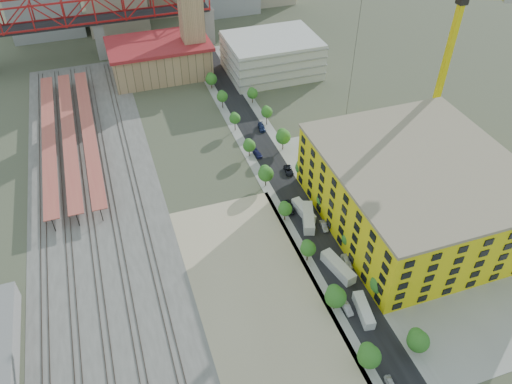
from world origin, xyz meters
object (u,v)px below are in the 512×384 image
object	(u,v)px
site_trailer_d	(303,211)
car_0	(391,384)
tower_crane	(438,43)
construction_building	(416,191)
site_trailer_c	(308,218)
site_trailer_b	(338,267)
site_trailer_a	(364,310)

from	to	relation	value
site_trailer_d	car_0	xyz separation A→B (m)	(-3.00, -50.43, -0.58)
tower_crane	construction_building	bearing A→B (deg)	-124.20
tower_crane	car_0	bearing A→B (deg)	-125.20
construction_building	site_trailer_c	size ratio (longest dim) A/B	4.89
tower_crane	site_trailer_d	size ratio (longest dim) A/B	6.00
site_trailer_b	site_trailer_d	size ratio (longest dim) A/B	1.14
site_trailer_a	site_trailer_d	distance (m)	33.64
tower_crane	site_trailer_c	bearing A→B (deg)	-154.01
construction_building	car_0	bearing A→B (deg)	-125.94
construction_building	site_trailer_b	xyz separation A→B (m)	(-26.00, -10.47, -8.01)
site_trailer_b	site_trailer_d	xyz separation A→B (m)	(0.00, 20.90, -0.17)
site_trailer_b	tower_crane	bearing A→B (deg)	28.43
site_trailer_a	site_trailer_c	distance (m)	30.58
site_trailer_c	site_trailer_d	size ratio (longest dim) A/B	1.15
site_trailer_a	site_trailer_d	xyz separation A→B (m)	(0.00, 33.64, 0.02)
site_trailer_a	site_trailer_d	bearing A→B (deg)	99.14
tower_crane	site_trailer_a	distance (m)	77.47
site_trailer_b	site_trailer_c	size ratio (longest dim) A/B	0.99
site_trailer_c	site_trailer_d	bearing A→B (deg)	109.07
site_trailer_d	construction_building	bearing A→B (deg)	-29.92
site_trailer_d	site_trailer_c	bearing A→B (deg)	-98.06
site_trailer_b	site_trailer_a	bearing A→B (deg)	-102.66
tower_crane	site_trailer_b	size ratio (longest dim) A/B	5.26
site_trailer_c	site_trailer_d	distance (m)	3.08
site_trailer_c	car_0	distance (m)	47.46
tower_crane	site_trailer_c	xyz separation A→B (m)	(-46.36, -22.60, -31.81)
construction_building	site_trailer_d	distance (m)	29.19
tower_crane	site_trailer_d	world-z (taller)	tower_crane
construction_building	site_trailer_b	bearing A→B (deg)	-158.06
site_trailer_d	car_0	world-z (taller)	site_trailer_d
site_trailer_c	site_trailer_b	bearing A→B (deg)	-70.93
site_trailer_a	car_0	size ratio (longest dim) A/B	2.31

